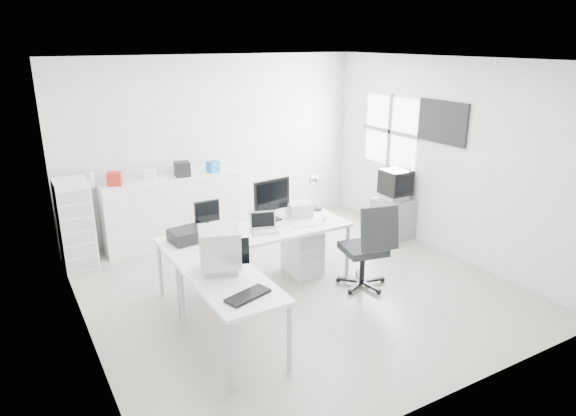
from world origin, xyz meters
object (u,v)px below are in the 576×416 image
drawer_pedestal (302,251)px  side_desk (232,314)px  lcd_monitor_large (272,200)px  crt_monitor (219,248)px  main_desk (257,258)px  inkjet_printer (189,235)px  tv_cabinet (393,218)px  crt_tv (396,185)px  filing_cabinet (76,224)px  office_chair (363,245)px  laser_printer (299,209)px  sideboard (172,211)px  lcd_monitor_small (207,217)px  laptop (264,224)px

drawer_pedestal → side_desk: bearing=-143.4°
drawer_pedestal → lcd_monitor_large: bearing=150.3°
crt_monitor → main_desk: bearing=62.4°
inkjet_printer → tv_cabinet: size_ratio=0.66×
crt_tv → filing_cabinet: (-4.50, 1.36, -0.25)m
inkjet_printer → office_chair: 2.16m
laser_printer → sideboard: 2.15m
laser_printer → tv_cabinet: (1.88, 0.21, -0.52)m
office_chair → crt_monitor: bearing=-163.8°
lcd_monitor_small → crt_monitor: crt_monitor is taller
laser_printer → sideboard: bearing=135.1°
office_chair → filing_cabinet: bearing=152.1°
side_desk → office_chair: 2.05m
drawer_pedestal → tv_cabinet: bearing=11.2°
inkjet_printer → tv_cabinet: (3.48, 0.33, -0.50)m
office_chair → crt_tv: bearing=48.3°
sideboard → side_desk: bearing=-97.2°
lcd_monitor_large → office_chair: (0.80, -0.93, -0.47)m
side_desk → filing_cabinet: 3.08m
side_desk → crt_monitor: (0.00, 0.25, 0.63)m
main_desk → side_desk: bearing=-127.7°
main_desk → inkjet_printer: bearing=173.3°
lcd_monitor_small → lcd_monitor_large: size_ratio=0.70×
side_desk → lcd_monitor_large: size_ratio=2.48×
crt_monitor → crt_tv: crt_monitor is taller
main_desk → crt_tv: 2.71m
drawer_pedestal → tv_cabinet: (1.93, 0.38, 0.02)m
laptop → main_desk: bearing=133.7°
side_desk → crt_tv: (3.48, 1.53, 0.49)m
side_desk → office_chair: office_chair is taller
office_chair → laser_printer: bearing=125.1°
side_desk → sideboard: size_ratio=0.68×
sideboard → filing_cabinet: (-1.41, -0.18, 0.10)m
crt_monitor → sideboard: (0.39, 2.82, -0.48)m
laser_printer → filing_cabinet: bearing=159.4°
side_desk → drawer_pedestal: size_ratio=2.33×
main_desk → office_chair: (1.15, -0.68, 0.19)m
office_chair → sideboard: office_chair is taller
drawer_pedestal → crt_monitor: 1.93m
inkjet_printer → lcd_monitor_large: (1.20, 0.15, 0.21)m
tv_cabinet → filing_cabinet: size_ratio=0.52×
crt_monitor → tv_cabinet: crt_monitor is taller
tv_cabinet → laptop: bearing=-168.4°
lcd_monitor_small → crt_tv: bearing=4.4°
sideboard → filing_cabinet: size_ratio=1.67×
laptop → office_chair: 1.28m
main_desk → laser_printer: (0.75, 0.22, 0.47)m
laser_printer → crt_monitor: bearing=-135.9°
main_desk → filing_cabinet: (-1.87, 1.79, 0.24)m
filing_cabinet → crt_monitor: bearing=-68.8°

